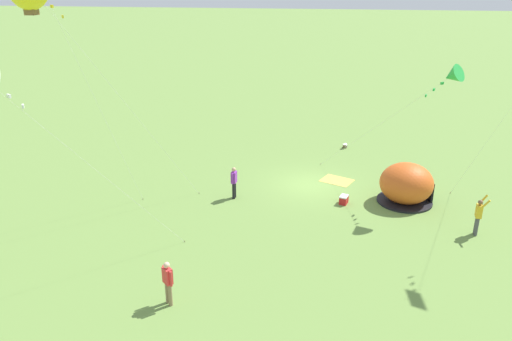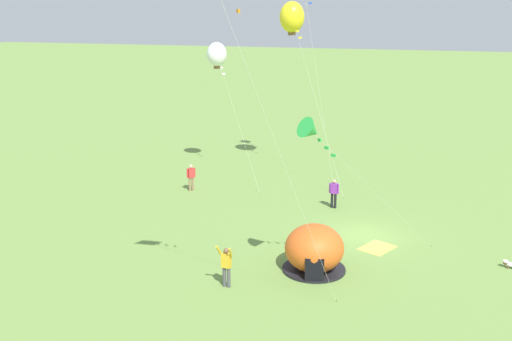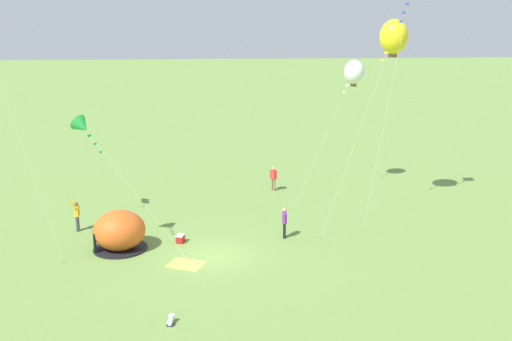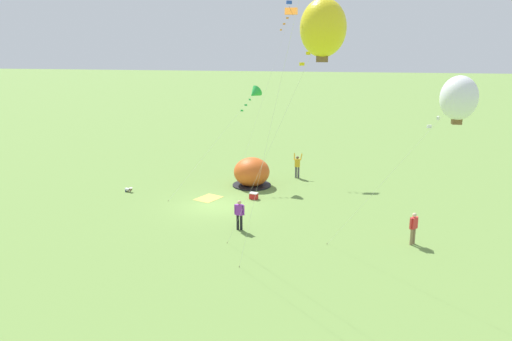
{
  "view_description": "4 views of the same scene",
  "coord_description": "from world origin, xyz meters",
  "px_view_note": "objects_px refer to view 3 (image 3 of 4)",
  "views": [
    {
      "loc": [
        -1.03,
        25.82,
        11.02
      ],
      "look_at": [
        2.71,
        2.66,
        1.74
      ],
      "focal_mm": 35.0,
      "sensor_mm": 36.0,
      "label": 1
    },
    {
      "loc": [
        -28.89,
        -3.92,
        11.17
      ],
      "look_at": [
        -0.21,
        5.75,
        3.02
      ],
      "focal_mm": 42.0,
      "sensor_mm": 36.0,
      "label": 2
    },
    {
      "loc": [
        -0.44,
        -28.45,
        11.8
      ],
      "look_at": [
        2.46,
        3.7,
        3.53
      ],
      "focal_mm": 42.0,
      "sensor_mm": 36.0,
      "label": 3
    },
    {
      "loc": [
        29.58,
        7.79,
        10.21
      ],
      "look_at": [
        0.51,
        2.72,
        2.58
      ],
      "focal_mm": 35.0,
      "sensor_mm": 36.0,
      "label": 4
    }
  ],
  "objects_px": {
    "toddler_crawling": "(171,320)",
    "person_flying_kite": "(77,214)",
    "kite_green": "(82,126)",
    "popup_tent": "(119,231)",
    "person_watching_sky": "(273,177)",
    "kite_yellow": "(394,37)",
    "cooler_box": "(180,239)",
    "kite_white": "(354,72)",
    "kite_blue": "(408,3)",
    "person_near_tent": "(284,221)"
  },
  "relations": [
    {
      "from": "toddler_crawling",
      "to": "person_flying_kite",
      "type": "relative_size",
      "value": 0.29
    },
    {
      "from": "kite_green",
      "to": "popup_tent",
      "type": "bearing_deg",
      "value": 3.07
    },
    {
      "from": "popup_tent",
      "to": "person_watching_sky",
      "type": "bearing_deg",
      "value": 47.61
    },
    {
      "from": "toddler_crawling",
      "to": "kite_yellow",
      "type": "distance_m",
      "value": 21.53
    },
    {
      "from": "person_watching_sky",
      "to": "kite_yellow",
      "type": "height_order",
      "value": "kite_yellow"
    },
    {
      "from": "toddler_crawling",
      "to": "person_flying_kite",
      "type": "distance_m",
      "value": 12.72
    },
    {
      "from": "popup_tent",
      "to": "cooler_box",
      "type": "height_order",
      "value": "popup_tent"
    },
    {
      "from": "cooler_box",
      "to": "kite_yellow",
      "type": "xyz_separation_m",
      "value": [
        12.74,
        4.81,
        10.46
      ]
    },
    {
      "from": "person_watching_sky",
      "to": "kite_white",
      "type": "height_order",
      "value": "kite_white"
    },
    {
      "from": "person_watching_sky",
      "to": "person_flying_kite",
      "type": "distance_m",
      "value": 14.01
    },
    {
      "from": "person_watching_sky",
      "to": "kite_green",
      "type": "relative_size",
      "value": 0.24
    },
    {
      "from": "cooler_box",
      "to": "toddler_crawling",
      "type": "relative_size",
      "value": 1.11
    },
    {
      "from": "cooler_box",
      "to": "kite_yellow",
      "type": "distance_m",
      "value": 17.17
    },
    {
      "from": "kite_green",
      "to": "toddler_crawling",
      "type": "bearing_deg",
      "value": -61.11
    },
    {
      "from": "kite_blue",
      "to": "toddler_crawling",
      "type": "bearing_deg",
      "value": -135.63
    },
    {
      "from": "kite_white",
      "to": "kite_yellow",
      "type": "distance_m",
      "value": 5.73
    },
    {
      "from": "cooler_box",
      "to": "person_watching_sky",
      "type": "distance_m",
      "value": 11.34
    },
    {
      "from": "popup_tent",
      "to": "cooler_box",
      "type": "xyz_separation_m",
      "value": [
        3.12,
        0.7,
        -0.78
      ]
    },
    {
      "from": "toddler_crawling",
      "to": "kite_blue",
      "type": "height_order",
      "value": "kite_blue"
    },
    {
      "from": "kite_yellow",
      "to": "toddler_crawling",
      "type": "bearing_deg",
      "value": -133.06
    },
    {
      "from": "cooler_box",
      "to": "kite_white",
      "type": "relative_size",
      "value": 0.07
    },
    {
      "from": "person_watching_sky",
      "to": "kite_blue",
      "type": "bearing_deg",
      "value": -37.03
    },
    {
      "from": "person_near_tent",
      "to": "kite_blue",
      "type": "height_order",
      "value": "kite_blue"
    },
    {
      "from": "toddler_crawling",
      "to": "kite_white",
      "type": "xyz_separation_m",
      "value": [
        11.82,
        18.79,
        8.0
      ]
    },
    {
      "from": "kite_green",
      "to": "person_flying_kite",
      "type": "bearing_deg",
      "value": 112.45
    },
    {
      "from": "kite_white",
      "to": "cooler_box",
      "type": "bearing_deg",
      "value": -139.93
    },
    {
      "from": "cooler_box",
      "to": "popup_tent",
      "type": "bearing_deg",
      "value": -167.29
    },
    {
      "from": "kite_green",
      "to": "kite_yellow",
      "type": "distance_m",
      "value": 18.66
    },
    {
      "from": "person_near_tent",
      "to": "kite_white",
      "type": "bearing_deg",
      "value": 58.0
    },
    {
      "from": "person_flying_kite",
      "to": "kite_white",
      "type": "relative_size",
      "value": 0.21
    },
    {
      "from": "person_flying_kite",
      "to": "kite_green",
      "type": "bearing_deg",
      "value": -67.55
    },
    {
      "from": "person_watching_sky",
      "to": "kite_green",
      "type": "distance_m",
      "value": 15.9
    },
    {
      "from": "person_watching_sky",
      "to": "kite_yellow",
      "type": "relative_size",
      "value": 0.15
    },
    {
      "from": "kite_yellow",
      "to": "kite_green",
      "type": "bearing_deg",
      "value": -162.12
    },
    {
      "from": "toddler_crawling",
      "to": "kite_green",
      "type": "height_order",
      "value": "kite_green"
    },
    {
      "from": "person_watching_sky",
      "to": "kite_yellow",
      "type": "bearing_deg",
      "value": -35.46
    },
    {
      "from": "popup_tent",
      "to": "toddler_crawling",
      "type": "height_order",
      "value": "popup_tent"
    },
    {
      "from": "toddler_crawling",
      "to": "person_watching_sky",
      "type": "height_order",
      "value": "person_watching_sky"
    },
    {
      "from": "person_near_tent",
      "to": "kite_yellow",
      "type": "bearing_deg",
      "value": 33.13
    },
    {
      "from": "person_near_tent",
      "to": "kite_white",
      "type": "xyz_separation_m",
      "value": [
        6.03,
        9.65,
        7.21
      ]
    },
    {
      "from": "person_watching_sky",
      "to": "kite_yellow",
      "type": "distance_m",
      "value": 12.62
    },
    {
      "from": "person_flying_kite",
      "to": "kite_white",
      "type": "xyz_separation_m",
      "value": [
        17.62,
        7.5,
        7.18
      ]
    },
    {
      "from": "toddler_crawling",
      "to": "person_near_tent",
      "type": "height_order",
      "value": "person_near_tent"
    },
    {
      "from": "person_watching_sky",
      "to": "kite_green",
      "type": "height_order",
      "value": "kite_green"
    },
    {
      "from": "kite_green",
      "to": "person_near_tent",
      "type": "bearing_deg",
      "value": 5.52
    },
    {
      "from": "toddler_crawling",
      "to": "person_flying_kite",
      "type": "bearing_deg",
      "value": 117.16
    },
    {
      "from": "popup_tent",
      "to": "kite_green",
      "type": "distance_m",
      "value": 5.77
    },
    {
      "from": "popup_tent",
      "to": "person_flying_kite",
      "type": "bearing_deg",
      "value": 132.08
    },
    {
      "from": "cooler_box",
      "to": "toddler_crawling",
      "type": "xyz_separation_m",
      "value": [
        -0.09,
        -8.93,
        -0.04
      ]
    },
    {
      "from": "popup_tent",
      "to": "kite_green",
      "type": "bearing_deg",
      "value": -176.93
    }
  ]
}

